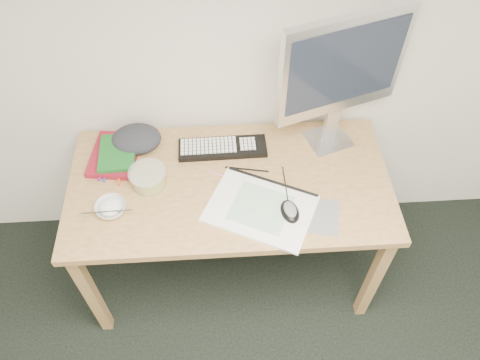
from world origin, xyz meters
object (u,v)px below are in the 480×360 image
at_px(sketchpad, 261,208).
at_px(keyboard, 223,148).
at_px(desk, 230,194).
at_px(monitor, 342,70).
at_px(rice_bowl, 111,208).

distance_m(sketchpad, keyboard, 0.37).
xyz_separation_m(desk, keyboard, (-0.02, 0.19, 0.09)).
height_order(keyboard, monitor, monitor).
relative_size(keyboard, rice_bowl, 3.15).
relative_size(desk, sketchpad, 3.31).
bearing_deg(rice_bowl, desk, 13.88).
relative_size(sketchpad, monitor, 0.65).
bearing_deg(sketchpad, keyboard, 138.62).
xyz_separation_m(desk, rice_bowl, (-0.49, -0.12, 0.10)).
height_order(sketchpad, rice_bowl, rice_bowl).
bearing_deg(keyboard, sketchpad, -68.17).
bearing_deg(keyboard, desk, -84.07).
height_order(sketchpad, monitor, monitor).
bearing_deg(monitor, keyboard, 165.22).
distance_m(keyboard, monitor, 0.63).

